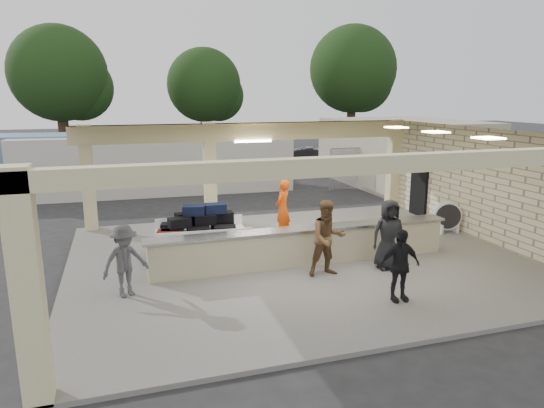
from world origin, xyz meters
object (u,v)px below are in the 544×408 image
object	(u,v)px
baggage_counter	(304,246)
drum_fan	(447,216)
passenger_a	(328,238)
passenger_c	(125,261)
baggage_handler	(283,209)
car_white_b	(386,159)
passenger_d	(389,234)
car_dark	(315,159)
car_white_a	(354,161)
luggage_cart	(199,229)
passenger_b	(400,265)
container_white	(159,164)

from	to	relation	value
baggage_counter	drum_fan	distance (m)	5.69
passenger_a	passenger_c	bearing A→B (deg)	178.74
baggage_counter	passenger_a	xyz separation A→B (m)	(0.25, -0.94, 0.46)
drum_fan	passenger_c	size ratio (longest dim) A/B	0.62
baggage_handler	passenger_a	world-z (taller)	passenger_a
baggage_counter	car_white_b	bearing A→B (deg)	52.94
baggage_counter	passenger_c	bearing A→B (deg)	-170.01
passenger_d	car_white_b	xyz separation A→B (m)	(9.12, 15.58, -0.37)
passenger_a	car_dark	xyz separation A→B (m)	(6.61, 16.87, -0.38)
baggage_handler	car_dark	bearing A→B (deg)	-162.81
baggage_handler	passenger_d	xyz separation A→B (m)	(1.67, -3.46, -0.01)
passenger_d	car_dark	distance (m)	17.60
car_dark	car_white_a	bearing A→B (deg)	-115.68
luggage_cart	car_dark	bearing A→B (deg)	61.32
passenger_b	passenger_d	xyz separation A→B (m)	(0.82, 1.83, 0.11)
baggage_handler	car_dark	world-z (taller)	baggage_handler
car_white_b	car_white_a	bearing A→B (deg)	108.78
baggage_counter	car_white_a	distance (m)	16.41
passenger_b	drum_fan	bearing A→B (deg)	47.79
baggage_handler	car_white_a	bearing A→B (deg)	-172.40
passenger_a	baggage_counter	bearing A→B (deg)	105.62
baggage_handler	car_white_b	world-z (taller)	baggage_handler
passenger_b	car_white_b	size ratio (longest dim) A/B	0.39
luggage_cart	baggage_counter	bearing A→B (deg)	-24.46
car_white_b	container_white	size ratio (longest dim) A/B	0.33
car_white_b	container_white	bearing A→B (deg)	107.86
luggage_cart	passenger_c	size ratio (longest dim) A/B	1.60
car_white_a	car_white_b	xyz separation A→B (m)	(2.49, 0.62, -0.04)
drum_fan	baggage_handler	distance (m)	5.37
passenger_a	passenger_d	bearing A→B (deg)	-0.40
luggage_cart	car_dark	xyz separation A→B (m)	(9.39, 14.55, -0.22)
baggage_handler	passenger_c	world-z (taller)	baggage_handler
drum_fan	container_white	xyz separation A→B (m)	(-8.28, 9.98, 0.70)
passenger_a	car_dark	bearing A→B (deg)	69.05
drum_fan	passenger_d	distance (m)	4.33
passenger_c	container_white	world-z (taller)	container_white
car_white_a	car_dark	distance (m)	2.56
passenger_b	car_white_a	xyz separation A→B (m)	(7.45, 16.80, -0.22)
baggage_counter	passenger_a	bearing A→B (deg)	-74.83
drum_fan	luggage_cart	bearing A→B (deg)	-161.69
baggage_counter	container_white	size ratio (longest dim) A/B	0.67
drum_fan	container_white	size ratio (longest dim) A/B	0.08
baggage_handler	passenger_c	distance (m)	5.78
drum_fan	baggage_handler	bearing A→B (deg)	-173.49
luggage_cart	car_white_a	xyz separation A→B (m)	(11.08, 12.63, -0.21)
drum_fan	passenger_d	size ratio (longest dim) A/B	0.56
passenger_b	car_white_b	world-z (taller)	passenger_b
passenger_a	passenger_b	size ratio (longest dim) A/B	1.19
passenger_d	car_white_b	distance (m)	18.06
baggage_handler	car_white_b	distance (m)	16.24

